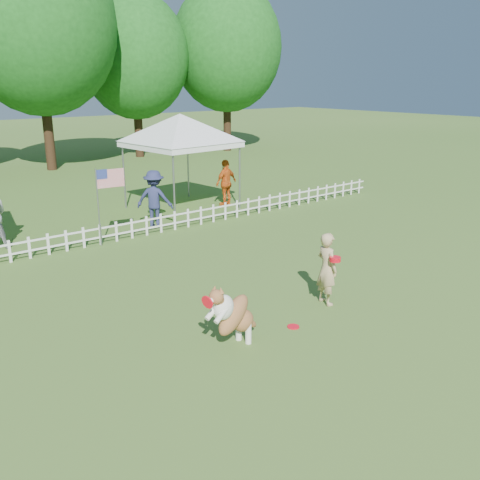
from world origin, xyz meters
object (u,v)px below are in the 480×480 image
(frisbee_on_turf, at_px, (293,327))
(flag_pole, at_px, (98,208))
(dog, at_px, (234,314))
(handler, at_px, (327,269))
(canopy_tent_right, at_px, (181,163))
(spectator_c, at_px, (226,183))
(spectator_b, at_px, (154,199))

(frisbee_on_turf, distance_m, flag_pole, 7.30)
(dog, bearing_deg, handler, -5.84)
(handler, bearing_deg, dog, 106.28)
(handler, height_order, frisbee_on_turf, handler)
(handler, distance_m, frisbee_on_turf, 1.60)
(canopy_tent_right, bearing_deg, spectator_c, -26.59)
(dog, xyz_separation_m, spectator_c, (6.66, 8.93, 0.23))
(dog, relative_size, flag_pole, 0.56)
(flag_pole, relative_size, spectator_b, 1.22)
(frisbee_on_turf, bearing_deg, spectator_b, 78.14)
(spectator_c, bearing_deg, flag_pole, 7.70)
(dog, distance_m, spectator_c, 11.14)
(frisbee_on_turf, distance_m, spectator_c, 10.50)
(canopy_tent_right, bearing_deg, handler, -109.81)
(canopy_tent_right, height_order, spectator_b, canopy_tent_right)
(handler, height_order, flag_pole, flag_pole)
(spectator_b, bearing_deg, spectator_c, -118.78)
(frisbee_on_turf, relative_size, canopy_tent_right, 0.07)
(spectator_b, bearing_deg, canopy_tent_right, -96.29)
(dog, relative_size, canopy_tent_right, 0.38)
(handler, xyz_separation_m, spectator_b, (0.36, 7.67, 0.13))
(handler, xyz_separation_m, canopy_tent_right, (2.40, 9.22, 0.89))
(spectator_b, height_order, spectator_c, spectator_b)
(dog, distance_m, flag_pole, 7.16)
(handler, relative_size, frisbee_on_turf, 6.66)
(frisbee_on_turf, bearing_deg, handler, 16.97)
(handler, bearing_deg, flag_pole, 25.60)
(spectator_c, bearing_deg, canopy_tent_right, -30.92)
(frisbee_on_turf, xyz_separation_m, flag_pole, (-0.60, 7.20, 1.10))
(spectator_c, bearing_deg, frisbee_on_turf, 50.05)
(handler, height_order, spectator_b, spectator_b)
(dog, height_order, frisbee_on_turf, dog)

